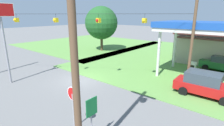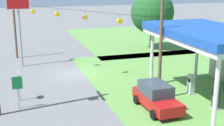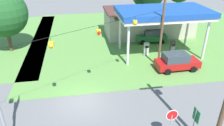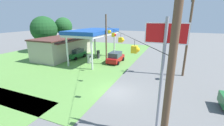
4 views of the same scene
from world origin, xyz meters
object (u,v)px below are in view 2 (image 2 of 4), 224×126
fuel_pump_far (216,99)px  route_sign (17,86)px  fuel_pump_near (191,85)px  stop_sign_roadside (18,78)px  car_at_pumps_front (156,97)px  tree_west_verge (152,13)px  stop_sign_overhead (19,16)px  gas_station_canopy (207,35)px

fuel_pump_far → route_sign: (-4.30, -13.25, 0.96)m
fuel_pump_near → stop_sign_roadside: stop_sign_roadside is taller
fuel_pump_near → car_at_pumps_front: bearing=-63.2°
stop_sign_roadside → tree_west_verge: size_ratio=0.33×
route_sign → fuel_pump_near: bearing=85.8°
car_at_pumps_front → route_sign: bearing=-109.3°
stop_sign_roadside → stop_sign_overhead: bearing=-3.2°
fuel_pump_near → fuel_pump_far: same height
car_at_pumps_front → tree_west_verge: (-18.40, 8.06, 3.84)m
gas_station_canopy → fuel_pump_far: 4.58m
gas_station_canopy → fuel_pump_far: gas_station_canopy is taller
fuel_pump_far → stop_sign_overhead: 20.75m
gas_station_canopy → car_at_pumps_front: 5.72m
fuel_pump_near → stop_sign_overhead: size_ratio=0.21×
fuel_pump_near → fuel_pump_far: bearing=0.0°
gas_station_canopy → tree_west_verge: 18.48m
stop_sign_roadside → fuel_pump_near: bearing=-101.0°
gas_station_canopy → car_at_pumps_front: bearing=-84.7°
gas_station_canopy → route_sign: size_ratio=4.30×
gas_station_canopy → route_sign: (-2.64, -13.25, -3.30)m
fuel_pump_near → fuel_pump_far: 3.32m
fuel_pump_near → tree_west_verge: tree_west_verge is taller
stop_sign_overhead → route_sign: size_ratio=3.10×
fuel_pump_near → route_sign: bearing=-94.2°
stop_sign_roadside → tree_west_verge: bearing=-51.2°
stop_sign_overhead → fuel_pump_near: bearing=45.1°
fuel_pump_far → tree_west_verge: 20.51m
fuel_pump_far → tree_west_verge: bearing=168.4°
gas_station_canopy → fuel_pump_near: (-1.66, -0.00, -4.27)m
fuel_pump_near → fuel_pump_far: (3.32, 0.00, 0.00)m
car_at_pumps_front → stop_sign_roadside: bearing=-117.9°
route_sign → tree_west_verge: tree_west_verge is taller
stop_sign_roadside → gas_station_canopy: bearing=-107.8°
fuel_pump_far → car_at_pumps_front: car_at_pumps_front is taller
stop_sign_roadside → route_sign: (1.58, -0.12, -0.10)m
fuel_pump_near → tree_west_verge: (-16.37, 4.04, 4.05)m
gas_station_canopy → fuel_pump_far: bearing=-0.1°
fuel_pump_far → tree_west_verge: tree_west_verge is taller
fuel_pump_far → stop_sign_overhead: bearing=-141.6°
stop_sign_overhead → gas_station_canopy: bearing=41.5°
fuel_pump_far → stop_sign_overhead: size_ratio=0.21×
fuel_pump_far → route_sign: bearing=-108.0°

